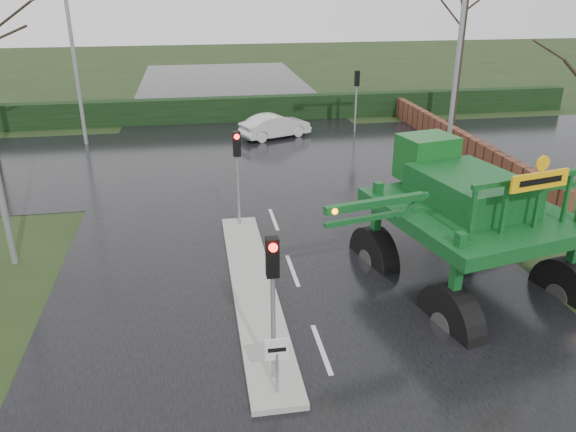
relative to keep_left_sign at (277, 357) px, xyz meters
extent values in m
plane|color=black|center=(1.30, 1.50, -1.06)|extent=(140.00, 140.00, 0.00)
cube|color=black|center=(1.30, 11.50, -1.05)|extent=(14.00, 80.00, 0.02)
cube|color=black|center=(1.30, 17.50, -1.05)|extent=(80.00, 12.00, 0.02)
cube|color=gray|center=(0.00, 4.50, -0.97)|extent=(1.20, 10.00, 0.16)
cube|color=black|center=(1.30, 25.50, -0.31)|extent=(44.00, 0.90, 1.50)
cube|color=#592D1E|center=(11.80, 17.50, -0.46)|extent=(0.40, 20.00, 1.20)
cylinder|color=gray|center=(0.00, 0.00, -0.41)|extent=(0.07, 0.07, 1.00)
cube|color=silver|center=(0.00, 0.00, 0.19)|extent=(0.50, 0.04, 0.50)
cube|color=black|center=(0.00, -0.02, 0.19)|extent=(0.38, 0.01, 0.10)
cylinder|color=gray|center=(0.00, 0.50, 0.69)|extent=(0.10, 0.10, 3.50)
cube|color=black|center=(0.00, 0.50, 2.04)|extent=(0.26, 0.22, 0.85)
sphere|color=#FF0C07|center=(0.00, 0.37, 2.32)|extent=(0.18, 0.18, 0.18)
cylinder|color=gray|center=(0.00, 9.00, 0.69)|extent=(0.10, 0.10, 3.50)
cube|color=black|center=(0.00, 9.00, 2.04)|extent=(0.26, 0.22, 0.85)
sphere|color=#FF0C07|center=(0.00, 8.87, 2.32)|extent=(0.18, 0.18, 0.18)
cylinder|color=gray|center=(7.80, 21.50, 0.69)|extent=(0.10, 0.10, 3.50)
cube|color=black|center=(7.80, 21.50, 2.04)|extent=(0.26, 0.22, 0.85)
sphere|color=#FF0C07|center=(7.80, 21.63, 2.32)|extent=(0.18, 0.18, 0.18)
cylinder|color=gray|center=(9.80, 13.50, 3.94)|extent=(0.20, 0.20, 10.00)
cylinder|color=gray|center=(-7.20, 21.50, 3.94)|extent=(0.20, 0.20, 10.00)
cylinder|color=black|center=(14.30, 22.50, 3.94)|extent=(0.32, 0.32, 10.00)
cylinder|color=black|center=(2.48, 3.48, 0.03)|extent=(1.05, 2.25, 2.17)
cylinder|color=#595B56|center=(2.48, 3.48, 0.03)|extent=(0.79, 0.88, 0.76)
cube|color=#0B3D1A|center=(2.48, 3.48, 1.38)|extent=(0.28, 0.28, 2.49)
cylinder|color=black|center=(6.29, 4.31, 0.03)|extent=(1.05, 2.25, 2.17)
cylinder|color=#595B56|center=(6.29, 4.31, 0.03)|extent=(0.79, 0.88, 0.76)
cube|color=#0B3D1A|center=(6.29, 4.31, 1.38)|extent=(0.28, 0.28, 2.49)
cylinder|color=black|center=(3.31, -0.33, 0.03)|extent=(1.05, 2.25, 2.17)
cylinder|color=#595B56|center=(3.31, -0.33, 0.03)|extent=(0.79, 0.88, 0.76)
cube|color=#0B3D1A|center=(3.31, -0.33, 1.38)|extent=(0.28, 0.28, 2.49)
cylinder|color=black|center=(7.12, 0.50, 0.03)|extent=(1.05, 2.25, 2.17)
cylinder|color=#595B56|center=(7.12, 0.50, 0.03)|extent=(0.79, 0.88, 0.76)
cube|color=#0B3D1A|center=(4.80, 1.99, 2.09)|extent=(5.56, 6.06, 0.38)
cube|color=#0B3D1A|center=(4.75, 2.20, 2.68)|extent=(3.02, 3.69, 0.98)
cube|color=#13541C|center=(4.29, 4.32, 3.06)|extent=(1.87, 1.62, 1.41)
cube|color=#0B3D1A|center=(5.17, 0.29, 3.66)|extent=(3.20, 0.82, 0.13)
cube|color=#0B3D1A|center=(1.50, 0.82, 3.06)|extent=(2.79, 0.79, 0.20)
sphere|color=orange|center=(0.36, 0.46, 3.06)|extent=(0.15, 0.15, 0.15)
cube|color=#EBA80C|center=(5.26, -0.13, 3.77)|extent=(1.71, 0.43, 0.43)
cube|color=black|center=(5.26, -0.13, 3.77)|extent=(1.27, 0.29, 0.15)
cylinder|color=#EBA80C|center=(5.26, -0.13, 4.20)|extent=(0.39, 0.13, 0.39)
imported|color=silver|center=(3.07, 21.09, -1.06)|extent=(4.21, 2.79, 1.31)
camera|label=1|loc=(-1.36, -9.37, 7.14)|focal=35.00mm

